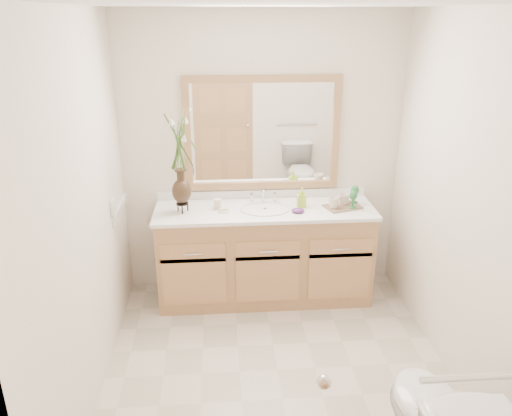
{
  "coord_description": "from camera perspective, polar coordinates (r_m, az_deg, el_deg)",
  "views": [
    {
      "loc": [
        -0.37,
        -2.85,
        2.35
      ],
      "look_at": [
        -0.1,
        0.65,
        0.98
      ],
      "focal_mm": 35.0,
      "sensor_mm": 36.0,
      "label": 1
    }
  ],
  "objects": [
    {
      "name": "counter",
      "position": [
        4.18,
        1.01,
        -0.26
      ],
      "size": [
        1.84,
        0.57,
        0.03
      ],
      "primitive_type": "cube",
      "color": "white",
      "rests_on": "vanity"
    },
    {
      "name": "wall_back",
      "position": [
        4.32,
        0.69,
        5.88
      ],
      "size": [
        2.4,
        0.02,
        2.4
      ],
      "primitive_type": "cube",
      "color": "white",
      "rests_on": "floor"
    },
    {
      "name": "soap_bottle",
      "position": [
        4.2,
        5.23,
        1.11
      ],
      "size": [
        0.07,
        0.07,
        0.15
      ],
      "primitive_type": "imported",
      "rotation": [
        0.0,
        0.0,
        -0.06
      ],
      "color": "#A4D331",
      "rests_on": "counter"
    },
    {
      "name": "flower_vase",
      "position": [
        3.99,
        -8.75,
        6.43
      ],
      "size": [
        0.18,
        0.18,
        0.76
      ],
      "rotation": [
        0.0,
        0.0,
        -0.17
      ],
      "color": "black",
      "rests_on": "counter"
    },
    {
      "name": "wall_left",
      "position": [
        3.18,
        -19.16,
        -1.1
      ],
      "size": [
        0.02,
        2.6,
        2.4
      ],
      "primitive_type": "cube",
      "color": "white",
      "rests_on": "floor"
    },
    {
      "name": "goblet_front",
      "position": [
        4.19,
        11.06,
        1.31
      ],
      "size": [
        0.07,
        0.07,
        0.15
      ],
      "color": "#236B33",
      "rests_on": "tray"
    },
    {
      "name": "tumbler",
      "position": [
        4.17,
        -4.41,
        0.47
      ],
      "size": [
        0.07,
        0.07,
        0.08
      ],
      "primitive_type": "cylinder",
      "color": "beige",
      "rests_on": "counter"
    },
    {
      "name": "door",
      "position": [
        2.07,
        -1.43,
        -19.41
      ],
      "size": [
        0.8,
        0.03,
        2.0
      ],
      "primitive_type": "cube",
      "color": "tan",
      "rests_on": "floor"
    },
    {
      "name": "wall_right",
      "position": [
        3.45,
        22.98,
        0.1
      ],
      "size": [
        0.02,
        2.6,
        2.4
      ],
      "primitive_type": "cube",
      "color": "white",
      "rests_on": "floor"
    },
    {
      "name": "vanity",
      "position": [
        4.35,
        0.97,
        -5.36
      ],
      "size": [
        1.8,
        0.55,
        0.8
      ],
      "color": "tan",
      "rests_on": "floor"
    },
    {
      "name": "floor",
      "position": [
        3.71,
        2.46,
        -17.98
      ],
      "size": [
        2.6,
        2.6,
        0.0
      ],
      "primitive_type": "plane",
      "color": "beige",
      "rests_on": "ground"
    },
    {
      "name": "grab_bar",
      "position": [
        2.37,
        24.71,
        -17.14
      ],
      "size": [
        0.55,
        0.03,
        0.03
      ],
      "primitive_type": "cylinder",
      "rotation": [
        0.0,
        1.57,
        0.0
      ],
      "color": "silver",
      "rests_on": "wall_front"
    },
    {
      "name": "soap_dish",
      "position": [
        4.11,
        -3.73,
        -0.26
      ],
      "size": [
        0.1,
        0.1,
        0.03
      ],
      "color": "beige",
      "rests_on": "counter"
    },
    {
      "name": "mirror",
      "position": [
        4.25,
        0.73,
        8.46
      ],
      "size": [
        1.32,
        0.04,
        0.97
      ],
      "color": "white",
      "rests_on": "wall_back"
    },
    {
      "name": "tray",
      "position": [
        4.25,
        9.86,
        0.15
      ],
      "size": [
        0.34,
        0.28,
        0.01
      ],
      "primitive_type": "cube",
      "rotation": [
        0.0,
        0.0,
        0.32
      ],
      "color": "brown",
      "rests_on": "counter"
    },
    {
      "name": "mug_right",
      "position": [
        4.27,
        9.99,
        1.06
      ],
      "size": [
        0.13,
        0.13,
        0.1
      ],
      "primitive_type": "imported",
      "rotation": [
        0.0,
        0.0,
        0.43
      ],
      "color": "beige",
      "rests_on": "tray"
    },
    {
      "name": "goblet_back",
      "position": [
        4.31,
        11.23,
        1.89
      ],
      "size": [
        0.07,
        0.07,
        0.15
      ],
      "color": "#236B33",
      "rests_on": "tray"
    },
    {
      "name": "purple_dish",
      "position": [
        4.1,
        4.81,
        -0.26
      ],
      "size": [
        0.12,
        0.1,
        0.04
      ],
      "primitive_type": "ellipsoid",
      "rotation": [
        0.0,
        0.0,
        -0.2
      ],
      "color": "#57236B",
      "rests_on": "counter"
    },
    {
      "name": "ceiling",
      "position": [
        2.88,
        3.27,
        22.29
      ],
      "size": [
        2.4,
        2.6,
        0.02
      ],
      "primitive_type": "cube",
      "color": "white",
      "rests_on": "wall_back"
    },
    {
      "name": "switch_plate",
      "position": [
        3.95,
        -16.01,
        0.16
      ],
      "size": [
        0.02,
        0.12,
        0.12
      ],
      "primitive_type": "cube",
      "color": "white",
      "rests_on": "wall_left"
    },
    {
      "name": "sink",
      "position": [
        4.17,
        1.03,
        -0.85
      ],
      "size": [
        0.38,
        0.34,
        0.23
      ],
      "color": "white",
      "rests_on": "counter"
    },
    {
      "name": "mug_left",
      "position": [
        4.18,
        8.84,
        0.69
      ],
      "size": [
        0.1,
        0.1,
        0.1
      ],
      "primitive_type": "imported",
      "rotation": [
        0.0,
        0.0,
        -0.0
      ],
      "color": "beige",
      "rests_on": "tray"
    },
    {
      "name": "wall_front",
      "position": [
        1.97,
        7.61,
        -14.67
      ],
      "size": [
        2.4,
        0.02,
        2.4
      ],
      "primitive_type": "cube",
      "color": "white",
      "rests_on": "floor"
    }
  ]
}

